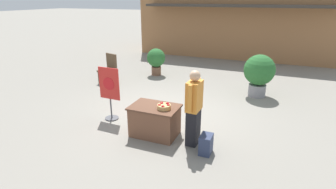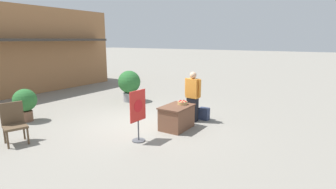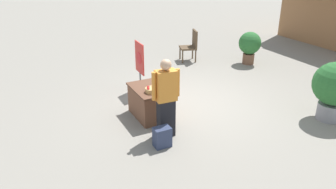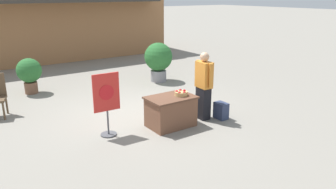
# 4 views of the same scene
# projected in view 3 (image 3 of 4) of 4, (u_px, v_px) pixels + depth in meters

# --- Properties ---
(ground_plane) EXTENTS (120.00, 120.00, 0.00)m
(ground_plane) POSITION_uv_depth(u_px,v_px,m) (190.00, 103.00, 8.56)
(ground_plane) COLOR gray
(display_table) EXTENTS (1.12, 0.76, 0.73)m
(display_table) POSITION_uv_depth(u_px,v_px,m) (150.00, 102.00, 7.72)
(display_table) COLOR brown
(display_table) RESTS_ON ground_plane
(apple_basket) EXTENTS (0.31, 0.31, 0.13)m
(apple_basket) POSITION_uv_depth(u_px,v_px,m) (152.00, 90.00, 7.32)
(apple_basket) COLOR tan
(apple_basket) RESTS_ON display_table
(person_visitor) EXTENTS (0.28, 0.61, 1.70)m
(person_visitor) POSITION_uv_depth(u_px,v_px,m) (166.00, 98.00, 6.72)
(person_visitor) COLOR black
(person_visitor) RESTS_ON ground_plane
(backpack) EXTENTS (0.24, 0.34, 0.42)m
(backpack) POSITION_uv_depth(u_px,v_px,m) (162.00, 137.00, 6.57)
(backpack) COLOR #2D3856
(backpack) RESTS_ON ground_plane
(poster_board) EXTENTS (0.60, 0.36, 1.42)m
(poster_board) POSITION_uv_depth(u_px,v_px,m) (140.00, 65.00, 8.89)
(poster_board) COLOR #4C4C51
(poster_board) RESTS_ON ground_plane
(patio_chair) EXTENTS (0.69, 0.69, 1.10)m
(patio_chair) POSITION_uv_depth(u_px,v_px,m) (191.00, 44.00, 11.63)
(patio_chair) COLOR brown
(patio_chair) RESTS_ON ground_plane
(potted_plant_far_right) EXTENTS (1.00, 1.00, 1.39)m
(potted_plant_far_right) POSITION_uv_depth(u_px,v_px,m) (335.00, 87.00, 7.41)
(potted_plant_far_right) COLOR gray
(potted_plant_far_right) RESTS_ON ground_plane
(potted_plant_near_left) EXTENTS (0.76, 0.76, 1.12)m
(potted_plant_near_left) POSITION_uv_depth(u_px,v_px,m) (250.00, 45.00, 11.28)
(potted_plant_near_left) COLOR brown
(potted_plant_near_left) RESTS_ON ground_plane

